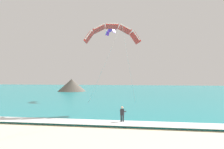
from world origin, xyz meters
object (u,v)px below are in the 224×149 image
Objects in this scene: kitesurfer at (122,114)px; kite_primary at (112,32)px; surfboard at (122,124)px; kite_distant at (111,30)px.

kitesurfer is 13.34m from kite_primary.
kite_distant is (-6.91, 28.72, 14.11)m from surfboard.
kite_primary is (-2.79, 9.04, 9.41)m from kitesurfer.
kite_primary is at bearing 107.16° from kitesurfer.
surfboard is at bearing -72.89° from kite_primary.
surfboard is 32.74m from kite_distant.
kitesurfer is (0.00, 0.02, 0.91)m from surfboard.
kite_primary is at bearing 107.11° from surfboard.
surfboard is 0.91m from kitesurfer.
kite_distant is at bearing 103.53° from surfboard.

